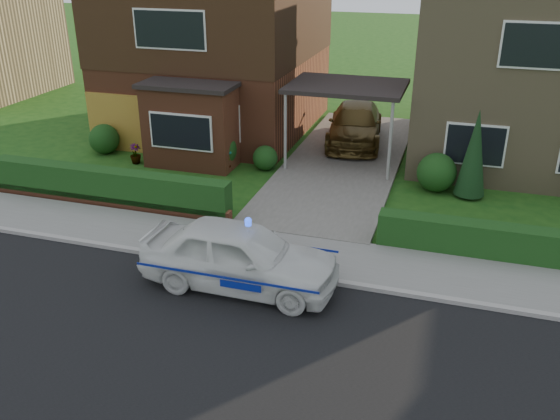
% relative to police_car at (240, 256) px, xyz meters
% --- Properties ---
extents(ground, '(120.00, 120.00, 0.00)m').
position_rel_police_car_xyz_m(ground, '(0.57, -2.40, -0.75)').
color(ground, '#184713').
rests_on(ground, ground).
extents(road, '(60.00, 6.00, 0.02)m').
position_rel_police_car_xyz_m(road, '(0.57, -2.40, -0.75)').
color(road, black).
rests_on(road, ground).
extents(kerb, '(60.00, 0.16, 0.12)m').
position_rel_police_car_xyz_m(kerb, '(0.57, 0.65, -0.69)').
color(kerb, '#9E9993').
rests_on(kerb, ground).
extents(sidewalk, '(60.00, 2.00, 0.10)m').
position_rel_police_car_xyz_m(sidewalk, '(0.57, 1.70, -0.70)').
color(sidewalk, slate).
rests_on(sidewalk, ground).
extents(driveway, '(3.80, 12.00, 0.12)m').
position_rel_police_car_xyz_m(driveway, '(0.57, 8.60, -0.69)').
color(driveway, '#666059').
rests_on(driveway, ground).
extents(house_left, '(7.50, 9.53, 7.25)m').
position_rel_police_car_xyz_m(house_left, '(-5.21, 11.50, 3.06)').
color(house_left, brown).
rests_on(house_left, ground).
extents(house_right, '(7.50, 8.06, 7.25)m').
position_rel_police_car_xyz_m(house_right, '(6.37, 11.59, 2.91)').
color(house_right, '#927E59').
rests_on(house_right, ground).
extents(carport_link, '(3.80, 3.00, 2.77)m').
position_rel_police_car_xyz_m(carport_link, '(0.57, 8.55, 1.91)').
color(carport_link, black).
rests_on(carport_link, ground).
extents(garage_door, '(2.20, 0.10, 2.10)m').
position_rel_police_car_xyz_m(garage_door, '(-7.68, 7.56, 0.30)').
color(garage_door, '#8E5D1F').
rests_on(garage_door, ground).
extents(dwarf_wall, '(7.70, 0.25, 0.36)m').
position_rel_police_car_xyz_m(dwarf_wall, '(-5.23, 2.90, -0.57)').
color(dwarf_wall, brown).
rests_on(dwarf_wall, ground).
extents(hedge_left, '(7.50, 0.55, 0.90)m').
position_rel_police_car_xyz_m(hedge_left, '(-5.23, 3.05, -0.75)').
color(hedge_left, '#123915').
rests_on(hedge_left, ground).
extents(hedge_right, '(7.50, 0.55, 0.80)m').
position_rel_police_car_xyz_m(hedge_right, '(6.37, 2.95, -0.75)').
color(hedge_right, '#123915').
rests_on(hedge_right, ground).
extents(shrub_left_far, '(1.08, 1.08, 1.08)m').
position_rel_police_car_xyz_m(shrub_left_far, '(-7.93, 7.10, -0.21)').
color(shrub_left_far, '#123915').
rests_on(shrub_left_far, ground).
extents(shrub_left_mid, '(1.32, 1.32, 1.32)m').
position_rel_police_car_xyz_m(shrub_left_mid, '(-3.43, 6.90, -0.09)').
color(shrub_left_mid, '#123915').
rests_on(shrub_left_mid, ground).
extents(shrub_left_near, '(0.84, 0.84, 0.84)m').
position_rel_police_car_xyz_m(shrub_left_near, '(-1.83, 7.20, -0.33)').
color(shrub_left_near, '#123915').
rests_on(shrub_left_near, ground).
extents(shrub_right_near, '(1.20, 1.20, 1.20)m').
position_rel_police_car_xyz_m(shrub_right_near, '(3.77, 7.00, -0.15)').
color(shrub_right_near, '#123915').
rests_on(shrub_right_near, ground).
extents(conifer_a, '(0.90, 0.90, 2.60)m').
position_rel_police_car_xyz_m(conifer_a, '(4.77, 6.80, 0.55)').
color(conifer_a, black).
rests_on(conifer_a, ground).
extents(police_car, '(4.04, 4.41, 1.66)m').
position_rel_police_car_xyz_m(police_car, '(0.00, 0.00, 0.00)').
color(police_car, white).
rests_on(police_car, ground).
extents(driveway_car, '(2.49, 4.93, 1.37)m').
position_rel_police_car_xyz_m(driveway_car, '(0.54, 10.76, 0.06)').
color(driveway_car, brown).
rests_on(driveway_car, driveway).
extents(potted_plant_a, '(0.51, 0.42, 0.83)m').
position_rel_police_car_xyz_m(potted_plant_a, '(-2.99, 6.60, -0.33)').
color(potted_plant_a, gray).
rests_on(potted_plant_a, ground).
extents(potted_plant_b, '(0.56, 0.55, 0.79)m').
position_rel_police_car_xyz_m(potted_plant_b, '(-5.17, 3.74, -0.35)').
color(potted_plant_b, gray).
rests_on(potted_plant_b, ground).
extents(potted_plant_c, '(0.52, 0.52, 0.68)m').
position_rel_police_car_xyz_m(potted_plant_c, '(-6.31, 6.45, -0.41)').
color(potted_plant_c, gray).
rests_on(potted_plant_c, ground).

